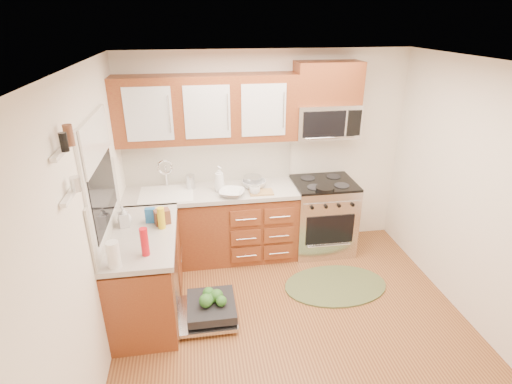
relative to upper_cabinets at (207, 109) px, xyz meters
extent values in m
plane|color=brown|center=(0.73, -1.57, -1.88)|extent=(3.50, 3.50, 0.00)
plane|color=white|center=(0.73, -1.57, 0.62)|extent=(3.50, 3.50, 0.00)
cube|color=white|center=(0.73, 0.18, -0.62)|extent=(3.50, 0.04, 2.50)
cube|color=white|center=(-1.02, -1.57, -0.62)|extent=(0.04, 3.50, 2.50)
cube|color=white|center=(2.48, -1.57, -0.62)|extent=(0.04, 3.50, 2.50)
cube|color=maroon|center=(0.00, -0.12, -1.45)|extent=(2.05, 0.60, 0.85)
cube|color=maroon|center=(-0.72, -1.05, -1.45)|extent=(0.60, 1.25, 0.85)
cube|color=beige|center=(0.00, -0.14, -0.97)|extent=(2.07, 0.64, 0.05)
cube|color=beige|center=(-0.71, -1.05, -0.97)|extent=(0.64, 1.27, 0.05)
cube|color=#B4B1A2|center=(0.00, 0.16, -0.67)|extent=(2.05, 0.02, 0.57)
cube|color=#B4B1A2|center=(-1.01, -1.05, -0.67)|extent=(0.02, 1.25, 0.57)
cube|color=maroon|center=(1.41, 0.00, 0.26)|extent=(0.76, 0.35, 0.47)
cube|color=white|center=(-0.98, -1.07, 0.00)|extent=(0.02, 0.96, 0.40)
cube|color=white|center=(-0.99, -1.92, 0.17)|extent=(0.04, 0.40, 0.03)
cube|color=white|center=(-0.99, -1.92, -0.12)|extent=(0.04, 0.40, 0.03)
cylinder|color=black|center=(1.33, -0.40, -0.90)|extent=(0.25, 0.25, 0.04)
cylinder|color=silver|center=(0.51, -0.08, -0.88)|extent=(0.25, 0.25, 0.13)
cube|color=#A8824C|center=(0.58, -0.30, -0.94)|extent=(0.28, 0.18, 0.02)
cylinder|color=silver|center=(-0.24, -0.03, -0.86)|extent=(0.13, 0.13, 0.17)
cylinder|color=white|center=(-0.88, -1.59, -0.83)|extent=(0.12, 0.12, 0.24)
cylinder|color=yellow|center=(-0.52, -0.98, -0.84)|extent=(0.09, 0.09, 0.22)
cylinder|color=red|center=(-0.64, -1.45, -0.82)|extent=(0.08, 0.08, 0.26)
cube|color=brown|center=(-0.52, -0.88, -0.88)|extent=(0.17, 0.15, 0.15)
cube|color=#2364A6|center=(-0.64, -0.84, -0.87)|extent=(0.10, 0.06, 0.15)
imported|color=#999999|center=(0.23, -0.32, -0.91)|extent=(0.36, 0.36, 0.07)
imported|color=#999999|center=(0.52, -0.12, -0.90)|extent=(0.37, 0.37, 0.09)
imported|color=#999999|center=(0.50, -0.32, -0.90)|extent=(0.14, 0.14, 0.10)
imported|color=#999999|center=(0.10, -0.16, -0.79)|extent=(0.15, 0.15, 0.31)
imported|color=#999999|center=(-0.90, -0.89, -0.84)|extent=(0.12, 0.12, 0.21)
imported|color=#999999|center=(-0.90, -0.85, -0.86)|extent=(0.16, 0.16, 0.17)
camera|label=1|loc=(-0.15, -4.53, 0.97)|focal=28.00mm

